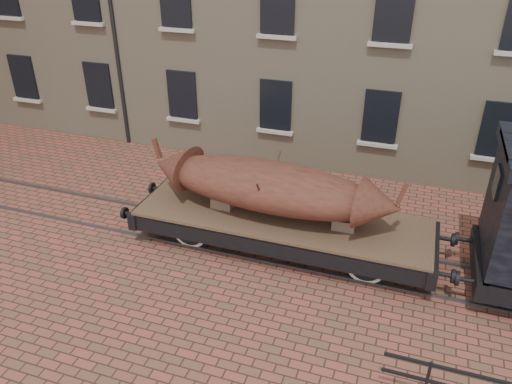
% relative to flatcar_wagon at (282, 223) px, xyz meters
% --- Properties ---
extents(ground, '(90.00, 90.00, 0.00)m').
position_rel_flatcar_wagon_xyz_m(ground, '(0.81, -0.00, -0.80)').
color(ground, brown).
extents(rail_track, '(30.00, 1.52, 0.06)m').
position_rel_flatcar_wagon_xyz_m(rail_track, '(0.81, -0.00, -0.77)').
color(rail_track, '#59595E').
rests_on(rail_track, ground).
extents(flatcar_wagon, '(8.55, 2.32, 1.29)m').
position_rel_flatcar_wagon_xyz_m(flatcar_wagon, '(0.00, 0.00, 0.00)').
color(flatcar_wagon, brown).
rests_on(flatcar_wagon, ground).
extents(iron_boat, '(6.70, 2.20, 1.60)m').
position_rel_flatcar_wagon_xyz_m(iron_boat, '(-0.37, -0.00, 1.03)').
color(iron_boat, brown).
rests_on(iron_boat, flatcar_wagon).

